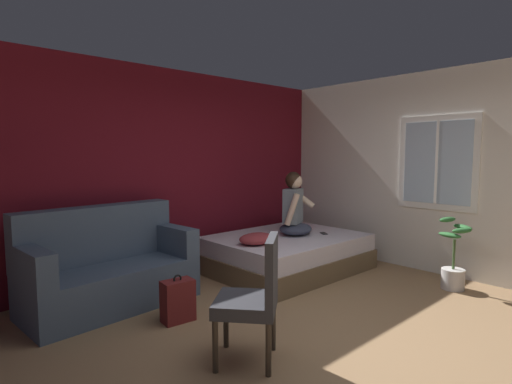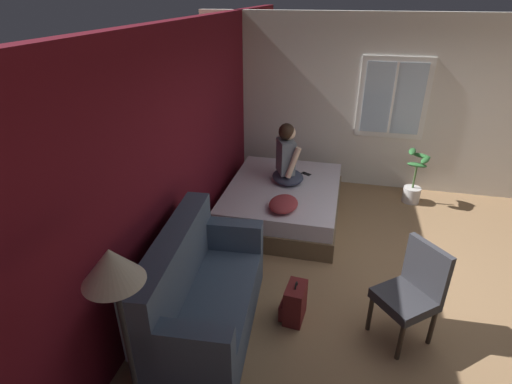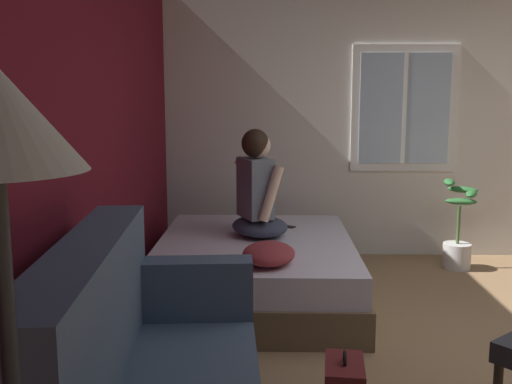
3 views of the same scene
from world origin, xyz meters
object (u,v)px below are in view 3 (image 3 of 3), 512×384
object	(u,v)px
bed	(255,270)
cell_phone	(287,226)
throw_pillow	(269,253)
potted_plant	(458,237)
person_seated	(258,193)

from	to	relation	value
bed	cell_phone	bearing A→B (deg)	-28.92
throw_pillow	potted_plant	xyz separation A→B (m)	(1.54, -1.77, -0.25)
throw_pillow	potted_plant	size ratio (longest dim) A/B	0.56
person_seated	throw_pillow	size ratio (longest dim) A/B	1.82
person_seated	potted_plant	size ratio (longest dim) A/B	1.03
bed	cell_phone	distance (m)	0.60
throw_pillow	cell_phone	world-z (taller)	throw_pillow
person_seated	cell_phone	bearing A→B (deg)	-35.80
person_seated	cell_phone	world-z (taller)	person_seated
person_seated	cell_phone	distance (m)	0.55
cell_phone	throw_pillow	bearing A→B (deg)	22.71
person_seated	throw_pillow	bearing A→B (deg)	-173.31
person_seated	throw_pillow	xyz separation A→B (m)	(-0.80, -0.09, -0.29)
cell_phone	potted_plant	world-z (taller)	potted_plant
person_seated	bed	bearing A→B (deg)	172.87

